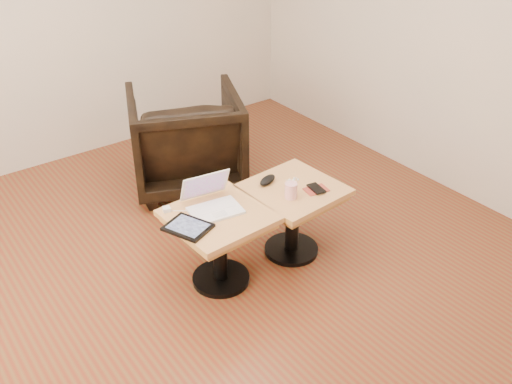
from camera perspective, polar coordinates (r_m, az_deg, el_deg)
room_shell at (r=2.82m, az=-6.49°, el=10.69°), size 4.52×4.52×2.71m
side_table_left at (r=3.40m, az=-3.71°, el=-3.94°), size 0.58×0.58×0.50m
side_table_right at (r=3.65m, az=3.73°, el=-1.21°), size 0.59×0.59×0.50m
laptop at (r=3.37m, az=-4.42°, el=-1.00°), size 0.34×0.33×0.20m
tablet at (r=3.22m, az=-6.82°, el=-3.51°), size 0.27×0.30×0.02m
charging_adapter at (r=3.38m, az=-8.93°, el=-1.71°), size 0.05×0.05×0.03m
glasses_case at (r=3.62m, az=1.15°, el=1.21°), size 0.16×0.11×0.05m
striped_cup at (r=3.46m, az=3.51°, el=0.14°), size 0.09×0.09×0.10m
earbuds_tangle at (r=3.66m, az=3.79°, el=1.25°), size 0.08×0.05×0.01m
phone_on_sleeve at (r=3.57m, az=6.04°, el=0.29°), size 0.16×0.14×0.02m
armchair at (r=4.48m, az=-7.02°, el=5.26°), size 1.09×1.11×0.77m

